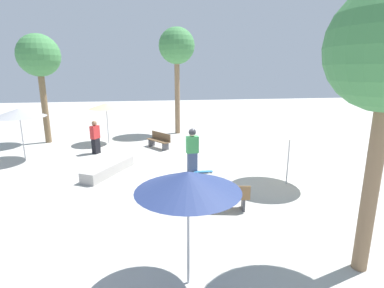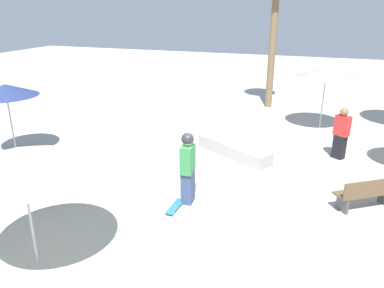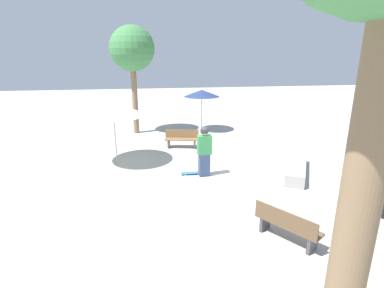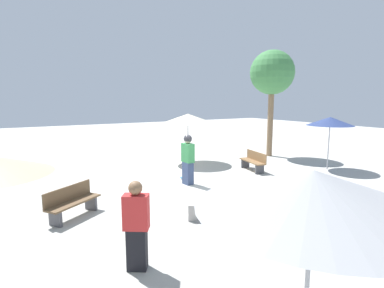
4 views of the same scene
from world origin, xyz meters
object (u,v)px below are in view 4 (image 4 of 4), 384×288
object	(u,v)px
bystander_watching	(136,226)
skater_main	(188,158)
palm_tree_center_left	(272,74)
concrete_ledge	(240,209)
shade_umbrella_cream	(188,118)
bench_near	(253,161)
shade_umbrella_grey	(313,190)
skateboard	(186,179)
shade_umbrella_navy	(330,121)
bench_far	(72,202)

from	to	relation	value
bystander_watching	skater_main	bearing A→B (deg)	83.38
palm_tree_center_left	bystander_watching	distance (m)	13.17
concrete_ledge	shade_umbrella_cream	distance (m)	7.43
concrete_ledge	palm_tree_center_left	xyz separation A→B (m)	(7.17, 6.08, 4.33)
bench_near	shade_umbrella_grey	xyz separation A→B (m)	(-6.59, -8.04, 1.87)
skateboard	shade_umbrella_grey	size ratio (longest dim) A/B	0.32
shade_umbrella_navy	shade_umbrella_cream	xyz separation A→B (m)	(-4.78, 4.47, 0.04)
bench_far	shade_umbrella_grey	bearing A→B (deg)	66.60
palm_tree_center_left	skateboard	bearing A→B (deg)	-161.85
skater_main	skateboard	bearing A→B (deg)	-27.31
skater_main	concrete_ledge	bearing A→B (deg)	169.44
skateboard	bystander_watching	world-z (taller)	bystander_watching
skateboard	bench_far	distance (m)	4.76
skater_main	skateboard	size ratio (longest dim) A/B	2.34
shade_umbrella_cream	palm_tree_center_left	size ratio (longest dim) A/B	0.45
shade_umbrella_cream	shade_umbrella_navy	bearing A→B (deg)	-43.04
concrete_ledge	shade_umbrella_cream	xyz separation A→B (m)	(2.27, 6.78, 2.02)
skater_main	concrete_ledge	world-z (taller)	skater_main
skater_main	bench_near	bearing A→B (deg)	-88.63
skateboard	shade_umbrella_cream	world-z (taller)	shade_umbrella_cream
bench_near	bench_far	bearing A→B (deg)	112.91
bench_near	bench_far	distance (m)	8.05
skateboard	shade_umbrella_cream	bearing A→B (deg)	-29.83
bench_near	shade_umbrella_cream	world-z (taller)	shade_umbrella_cream
concrete_ledge	palm_tree_center_left	bearing A→B (deg)	40.28
concrete_ledge	skateboard	bearing A→B (deg)	82.19
shade_umbrella_grey	bench_far	bearing A→B (deg)	101.43
bench_far	bench_near	bearing A→B (deg)	156.34
bench_far	palm_tree_center_left	xyz separation A→B (m)	(11.10, 3.79, 4.12)
shade_umbrella_navy	palm_tree_center_left	xyz separation A→B (m)	(0.12, 3.77, 2.35)
shade_umbrella_navy	shade_umbrella_grey	bearing A→B (deg)	-146.10
bystander_watching	concrete_ledge	bearing A→B (deg)	49.44
palm_tree_center_left	shade_umbrella_navy	bearing A→B (deg)	-91.81
bench_far	concrete_ledge	bearing A→B (deg)	114.92
skateboard	shade_umbrella_cream	distance (m)	4.00
skateboard	bench_near	size ratio (longest dim) A/B	0.49
shade_umbrella_grey	palm_tree_center_left	bearing A→B (deg)	46.35
bench_near	palm_tree_center_left	bearing A→B (deg)	-43.46
skateboard	concrete_ledge	world-z (taller)	concrete_ledge
bench_near	palm_tree_center_left	size ratio (longest dim) A/B	0.28
palm_tree_center_left	skater_main	bearing A→B (deg)	-159.04
concrete_ledge	palm_tree_center_left	size ratio (longest dim) A/B	0.48
shade_umbrella_navy	skater_main	bearing A→B (deg)	170.22
shade_umbrella_cream	bench_near	bearing A→B (deg)	-59.82
skateboard	shade_umbrella_cream	size ratio (longest dim) A/B	0.31
shade_umbrella_grey	bystander_watching	xyz separation A→B (m)	(-0.69, 3.20, -1.44)
bystander_watching	palm_tree_center_left	bearing A→B (deg)	66.80
bench_far	shade_umbrella_grey	distance (m)	6.87
concrete_ledge	shade_umbrella_cream	size ratio (longest dim) A/B	1.07
skater_main	palm_tree_center_left	world-z (taller)	palm_tree_center_left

